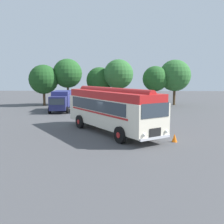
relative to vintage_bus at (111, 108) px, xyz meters
The scene contains 13 objects.
ground_plane 1.92m from the vintage_bus, 53.32° to the right, with size 120.00×120.00×0.00m, color #474749.
vintage_bus is the anchor object (origin of this frame).
car_near_left 12.95m from the vintage_bus, 106.76° to the left, with size 2.20×4.32×1.66m.
car_mid_left 13.17m from the vintage_bus, 94.19° to the left, with size 2.29×4.35×1.66m.
car_mid_right 13.04m from the vintage_bus, 81.39° to the left, with size 2.32×4.37×1.66m.
box_van 14.22m from the vintage_bus, 118.46° to the left, with size 2.60×5.87×2.50m.
tree_far_left 21.62m from the vintage_bus, 119.70° to the left, with size 4.32×4.32×6.07m.
tree_left_of_centre 21.31m from the vintage_bus, 110.63° to the left, with size 4.38×4.38×6.99m.
tree_centre 20.37m from the vintage_bus, 97.25° to the left, with size 3.98×3.98×5.74m.
tree_right_of_centre 19.01m from the vintage_bus, 88.98° to the left, with size 4.33×4.33×6.83m.
tree_far_right 20.47m from the vintage_bus, 73.13° to the left, with size 3.76×3.76×5.88m.
tree_extra_right 22.33m from the vintage_bus, 66.70° to the left, with size 4.74×4.74×6.85m.
traffic_cone 5.39m from the vintage_bus, 33.26° to the right, with size 0.36×0.36×0.55m, color orange.
Camera 1 is at (0.58, -19.67, 4.30)m, focal length 42.00 mm.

